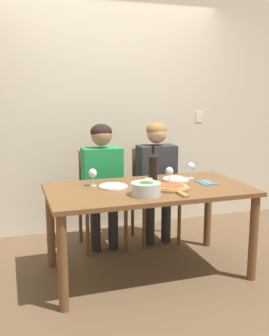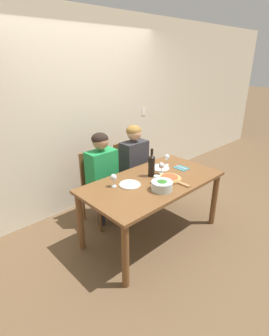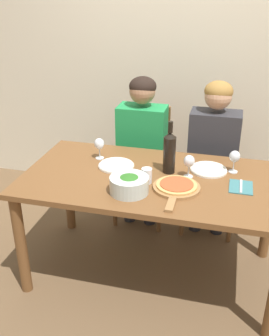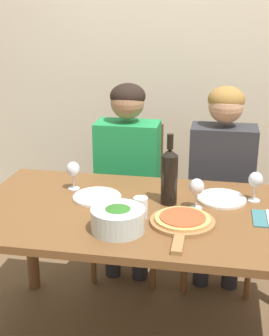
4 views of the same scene
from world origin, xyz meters
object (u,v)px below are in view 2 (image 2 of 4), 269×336
at_px(fork_on_napkin, 182,168).
at_px(chair_left, 98,184).
at_px(person_woman, 103,170).
at_px(dinner_plate_right, 160,168).
at_px(wine_bottle, 152,165).
at_px(water_tumbler, 157,180).
at_px(person_man, 135,160).
at_px(wine_glass_left, 114,178).
at_px(wine_glass_right, 167,158).
at_px(broccoli_bowl, 162,186).
at_px(wine_glass_centre, 161,166).
at_px(dinner_plate_left, 130,184).
at_px(pizza_on_board, 170,178).
at_px(chair_right, 130,172).

bearing_deg(fork_on_napkin, chair_left, 135.24).
height_order(person_woman, dinner_plate_right, person_woman).
xyz_separation_m(wine_bottle, water_tumbler, (-0.11, -0.18, -0.10)).
xyz_separation_m(person_man, wine_glass_left, (-0.76, -0.46, 0.11)).
distance_m(dinner_plate_right, wine_glass_right, 0.18).
bearing_deg(person_woman, water_tumbler, -74.17).
bearing_deg(person_man, broccoli_bowl, -116.18).
relative_size(wine_bottle, wine_glass_centre, 2.31).
distance_m(dinner_plate_left, pizza_on_board, 0.49).
bearing_deg(wine_bottle, water_tumbler, -120.50).
relative_size(person_man, dinner_plate_left, 5.13).
bearing_deg(dinner_plate_left, fork_on_napkin, -6.93).
relative_size(chair_right, person_woman, 0.77).
height_order(wine_bottle, wine_glass_centre, wine_bottle).
bearing_deg(person_man, wine_glass_left, -148.77).
distance_m(chair_right, wine_glass_left, 1.01).
height_order(person_man, fork_on_napkin, person_man).
relative_size(chair_right, wine_glass_left, 6.37).
bearing_deg(dinner_plate_right, person_man, 90.05).
distance_m(person_man, broccoli_bowl, 0.98).
bearing_deg(pizza_on_board, water_tumbler, 167.90).
distance_m(broccoli_bowl, wine_glass_right, 0.73).
height_order(dinner_plate_right, wine_glass_right, wine_glass_right).
xyz_separation_m(chair_left, wine_glass_centre, (0.45, -0.71, 0.34)).
height_order(wine_bottle, dinner_plate_right, wine_bottle).
bearing_deg(wine_glass_centre, chair_left, 122.41).
relative_size(chair_right, dinner_plate_right, 3.97).
xyz_separation_m(person_man, wine_bottle, (-0.25, -0.56, 0.15)).
bearing_deg(person_woman, dinner_plate_right, -39.55).
xyz_separation_m(dinner_plate_left, fork_on_napkin, (0.82, -0.10, -0.01)).
distance_m(chair_right, wine_glass_centre, 0.80).
bearing_deg(fork_on_napkin, chair_right, 105.25).
xyz_separation_m(broccoli_bowl, water_tumbler, (0.07, 0.14, -0.00)).
relative_size(chair_right, dinner_plate_left, 3.97).
relative_size(broccoli_bowl, dinner_plate_left, 0.96).
height_order(wine_glass_left, wine_glass_right, same).
distance_m(broccoli_bowl, water_tumbler, 0.16).
distance_m(dinner_plate_right, pizza_on_board, 0.35).
relative_size(chair_right, fork_on_napkin, 5.35).
bearing_deg(water_tumbler, wine_bottle, 59.50).
xyz_separation_m(dinner_plate_right, wine_glass_left, (-0.76, 0.01, 0.10)).
bearing_deg(wine_glass_right, water_tumbler, -151.12).
xyz_separation_m(dinner_plate_right, wine_glass_centre, (-0.12, -0.13, 0.10)).
bearing_deg(wine_glass_left, dinner_plate_right, -0.62).
height_order(broccoli_bowl, wine_glass_centre, wine_glass_centre).
height_order(chair_right, dinner_plate_left, chair_right).
xyz_separation_m(wine_bottle, fork_on_napkin, (0.46, -0.11, -0.14)).
distance_m(wine_glass_left, water_tumbler, 0.49).
bearing_deg(wine_bottle, chair_right, 69.28).
bearing_deg(pizza_on_board, chair_left, 114.27).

